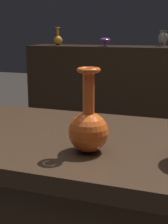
# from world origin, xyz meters

# --- Properties ---
(back_display_shelf) EXTENTS (2.60, 0.40, 0.99)m
(back_display_shelf) POSITION_xyz_m (0.00, 2.20, 0.49)
(back_display_shelf) COLOR black
(back_display_shelf) RESTS_ON ground_plane
(vase_centerpiece) EXTENTS (0.12, 0.12, 0.24)m
(vase_centerpiece) POSITION_xyz_m (0.07, -0.13, 0.87)
(vase_centerpiece) COLOR #E55B1E
(vase_centerpiece) RESTS_ON display_plinth
(shelf_vase_far_left) EXTENTS (0.09, 0.09, 0.18)m
(shelf_vase_far_left) POSITION_xyz_m (-1.04, 2.20, 1.04)
(shelf_vase_far_left) COLOR orange
(shelf_vase_far_left) RESTS_ON back_display_shelf
(shelf_vase_center) EXTENTS (0.09, 0.09, 0.15)m
(shelf_vase_center) POSITION_xyz_m (0.00, 2.26, 1.07)
(shelf_vase_center) COLOR gray
(shelf_vase_center) RESTS_ON back_display_shelf
(shelf_vase_left) EXTENTS (0.10, 0.10, 0.08)m
(shelf_vase_left) POSITION_xyz_m (-0.52, 2.12, 1.05)
(shelf_vase_left) COLOR #7A388E
(shelf_vase_left) RESTS_ON back_display_shelf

